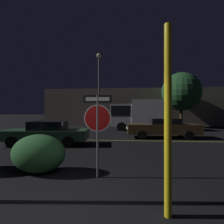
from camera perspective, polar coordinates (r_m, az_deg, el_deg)
The scene contains 11 objects.
ground_plane at distance 3.70m, azimuth -14.00°, elevation -29.24°, with size 260.00×260.00×0.00m, color black.
road_center_stripe at distance 11.31m, azimuth -0.30°, elevation -9.23°, with size 40.75×0.12×0.01m, color gold.
stop_sign at distance 4.83m, azimuth -4.73°, elevation -2.33°, with size 0.80×0.07×2.28m.
yellow_pole_right at distance 3.17m, azimuth 17.81°, elevation -2.56°, with size 0.13×0.13×3.33m, color yellow.
hedge_bush_2 at distance 5.77m, azimuth -22.84°, elevation -12.40°, with size 1.61×1.08×1.14m, color #2D6633.
passing_car_2 at distance 10.39m, azimuth -20.58°, elevation -6.35°, with size 4.80×2.20×1.30m.
passing_car_3 at distance 12.87m, azimuth 16.18°, elevation -4.94°, with size 5.00×2.06×1.37m.
delivery_truck at distance 17.96m, azimuth 8.39°, elevation -0.54°, with size 5.63×2.60×3.04m.
street_lamp at distance 17.97m, azimuth -4.29°, elevation 10.34°, with size 0.47×0.47×7.77m.
tree_1 at distance 21.75m, azimuth 21.64°, elevation 6.16°, with size 4.43×4.43×6.38m.
building_backdrop at distance 24.83m, azimuth 8.06°, elevation 1.51°, with size 25.18×3.82×4.98m, color #7A6B5B.
Camera 1 is at (1.06, -3.05, 1.80)m, focal length 28.00 mm.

